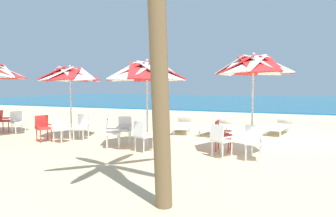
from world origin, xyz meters
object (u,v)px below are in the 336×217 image
plastic_chair_8 (60,127)px  beach_umbrella_0 (253,67)px  plastic_chair_0 (253,140)px  plastic_chair_1 (220,138)px  sun_lounger_0 (279,126)px  beach_umbrella_1 (147,72)px  plastic_chair_4 (125,128)px  plastic_chair_6 (82,125)px  sun_lounger_2 (182,125)px  beach_umbrella_2 (70,75)px  plastic_chair_10 (4,120)px  plastic_chair_9 (18,121)px  sun_lounger_1 (216,126)px  plastic_chair_2 (221,134)px  plastic_chair_7 (43,127)px  plastic_chair_3 (142,134)px  plastic_chair_5 (111,131)px

plastic_chair_8 → beach_umbrella_0: bearing=2.9°
plastic_chair_0 → plastic_chair_1: 0.81m
plastic_chair_1 → sun_lounger_0: bearing=72.8°
beach_umbrella_1 → plastic_chair_4: bearing=161.4°
beach_umbrella_1 → plastic_chair_8: (-3.04, -0.22, -1.75)m
plastic_chair_6 → sun_lounger_2: bearing=46.8°
plastic_chair_0 → plastic_chair_4: bearing=171.0°
beach_umbrella_2 → plastic_chair_10: 3.96m
plastic_chair_8 → plastic_chair_9: (-2.75, 0.80, 0.00)m
plastic_chair_8 → sun_lounger_1: plastic_chair_8 is taller
plastic_chair_2 → plastic_chair_4: bearing=-178.8°
beach_umbrella_1 → beach_umbrella_2: bearing=171.7°
beach_umbrella_2 → plastic_chair_7: 1.95m
sun_lounger_1 → plastic_chair_10: bearing=-162.3°
plastic_chair_1 → plastic_chair_8: size_ratio=1.00×
plastic_chair_3 → plastic_chair_9: size_ratio=1.00×
plastic_chair_2 → plastic_chair_4: (-3.07, -0.06, 0.00)m
plastic_chair_8 → sun_lounger_2: (3.06, 3.55, -0.22)m
plastic_chair_8 → plastic_chair_3: bearing=-5.7°
plastic_chair_5 → plastic_chair_10: bearing=169.0°
beach_umbrella_1 → plastic_chair_9: (-5.79, 0.58, -1.75)m
beach_umbrella_0 → plastic_chair_0: (0.07, -0.41, -1.84)m
plastic_chair_0 → plastic_chair_7: (-6.72, 0.01, 0.00)m
sun_lounger_2 → beach_umbrella_0: bearing=-47.6°
sun_lounger_2 → plastic_chair_8: bearing=-130.7°
plastic_chair_3 → beach_umbrella_2: size_ratio=0.34×
plastic_chair_3 → plastic_chair_10: bearing=169.5°
plastic_chair_0 → plastic_chair_10: same height
beach_umbrella_1 → plastic_chair_6: size_ratio=3.03×
plastic_chair_0 → plastic_chair_10: size_ratio=1.00×
plastic_chair_0 → beach_umbrella_2: beach_umbrella_2 is taller
sun_lounger_0 → sun_lounger_2: 3.78m
plastic_chair_6 → sun_lounger_1: bearing=35.0°
beach_umbrella_0 → plastic_chair_10: bearing=176.3°
plastic_chair_6 → plastic_chair_8: bearing=-117.8°
plastic_chair_6 → plastic_chair_10: same height
plastic_chair_5 → plastic_chair_9: (-4.77, 0.97, 0.00)m
plastic_chair_1 → plastic_chair_3: same height
beach_umbrella_2 → sun_lounger_1: 5.70m
beach_umbrella_0 → sun_lounger_1: bearing=116.3°
plastic_chair_3 → sun_lounger_0: 6.00m
beach_umbrella_1 → plastic_chair_4: (-0.95, 0.32, -1.75)m
plastic_chair_2 → sun_lounger_2: (-2.09, 2.95, -0.22)m
plastic_chair_3 → sun_lounger_2: 3.87m
beach_umbrella_2 → plastic_chair_2: bearing=-0.8°
beach_umbrella_0 → beach_umbrella_1: 2.98m
beach_umbrella_0 → plastic_chair_3: 3.48m
plastic_chair_5 → plastic_chair_10: size_ratio=1.00×
beach_umbrella_0 → plastic_chair_7: (-6.65, -0.39, -1.84)m
plastic_chair_1 → sun_lounger_2: 4.34m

